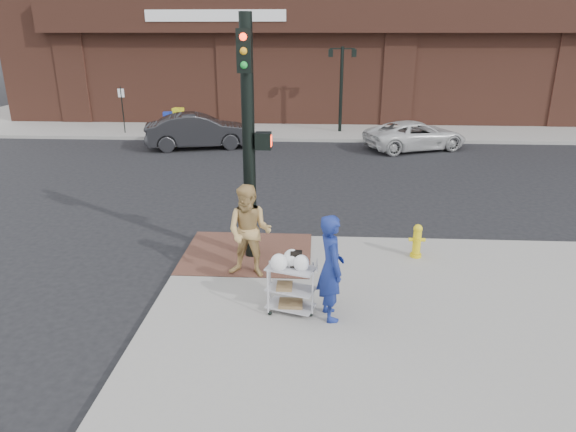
# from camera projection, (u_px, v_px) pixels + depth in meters

# --- Properties ---
(ground) EXTENTS (220.00, 220.00, 0.00)m
(ground) POSITION_uv_depth(u_px,v_px,m) (271.00, 278.00, 10.57)
(ground) COLOR black
(ground) RESTS_ON ground
(sidewalk_far) EXTENTS (65.00, 36.00, 0.15)m
(sidewalk_far) POSITION_uv_depth(u_px,v_px,m) (467.00, 96.00, 39.93)
(sidewalk_far) COLOR gray
(sidewalk_far) RESTS_ON ground
(brick_curb_ramp) EXTENTS (2.80, 2.40, 0.01)m
(brick_curb_ramp) POSITION_uv_depth(u_px,v_px,m) (248.00, 253.00, 11.39)
(brick_curb_ramp) COLOR #503025
(brick_curb_ramp) RESTS_ON sidewalk_near
(lamp_post) EXTENTS (1.32, 0.22, 4.00)m
(lamp_post) POSITION_uv_depth(u_px,v_px,m) (341.00, 80.00, 24.61)
(lamp_post) COLOR black
(lamp_post) RESTS_ON sidewalk_far
(parking_sign) EXTENTS (0.05, 0.05, 2.20)m
(parking_sign) POSITION_uv_depth(u_px,v_px,m) (123.00, 110.00, 24.70)
(parking_sign) COLOR black
(parking_sign) RESTS_ON sidewalk_far
(traffic_signal_pole) EXTENTS (0.61, 0.51, 5.00)m
(traffic_signal_pole) POSITION_uv_depth(u_px,v_px,m) (249.00, 134.00, 10.36)
(traffic_signal_pole) COLOR black
(traffic_signal_pole) RESTS_ON sidewalk_near
(woman_blue) EXTENTS (0.60, 0.77, 1.86)m
(woman_blue) POSITION_uv_depth(u_px,v_px,m) (331.00, 267.00, 8.55)
(woman_blue) COLOR navy
(woman_blue) RESTS_ON sidewalk_near
(pedestrian_tan) EXTENTS (1.03, 0.86, 1.89)m
(pedestrian_tan) POSITION_uv_depth(u_px,v_px,m) (249.00, 232.00, 10.06)
(pedestrian_tan) COLOR tan
(pedestrian_tan) RESTS_ON sidewalk_near
(sedan_dark) EXTENTS (4.79, 2.66, 1.49)m
(sedan_dark) POSITION_uv_depth(u_px,v_px,m) (199.00, 131.00, 22.21)
(sedan_dark) COLOR black
(sedan_dark) RESTS_ON ground
(minivan_white) EXTENTS (4.81, 3.46, 1.22)m
(minivan_white) POSITION_uv_depth(u_px,v_px,m) (416.00, 135.00, 21.98)
(minivan_white) COLOR silver
(minivan_white) RESTS_ON ground
(utility_cart) EXTENTS (0.91, 0.68, 1.13)m
(utility_cart) POSITION_uv_depth(u_px,v_px,m) (291.00, 285.00, 8.87)
(utility_cart) COLOR #A9A8AE
(utility_cart) RESTS_ON sidewalk_near
(fire_hydrant) EXTENTS (0.35, 0.25, 0.75)m
(fire_hydrant) POSITION_uv_depth(u_px,v_px,m) (417.00, 240.00, 11.10)
(fire_hydrant) COLOR yellow
(fire_hydrant) RESTS_ON sidewalk_near
(newsbox_yellow) EXTENTS (0.54, 0.50, 1.12)m
(newsbox_yellow) POSITION_uv_depth(u_px,v_px,m) (179.00, 119.00, 25.40)
(newsbox_yellow) COLOR yellow
(newsbox_yellow) RESTS_ON sidewalk_far
(newsbox_blue) EXTENTS (0.48, 0.45, 1.01)m
(newsbox_blue) POSITION_uv_depth(u_px,v_px,m) (168.00, 122.00, 24.86)
(newsbox_blue) COLOR navy
(newsbox_blue) RESTS_ON sidewalk_far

